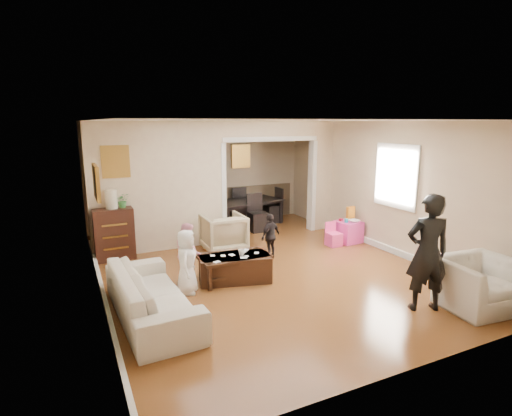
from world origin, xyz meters
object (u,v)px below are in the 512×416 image
coffee_table (235,268)px  child_toddler (270,236)px  child_kneel_b (188,252)px  play_table (348,232)px  adult_person (427,253)px  table_lamp (111,199)px  dining_table (247,213)px  dresser (114,234)px  child_kneel_a (187,262)px  coffee_cup (242,253)px  cyan_cup (346,221)px  armchair_back (223,233)px  sofa (152,294)px  armchair_front (478,284)px

coffee_table → child_toddler: size_ratio=1.31×
coffee_table → child_kneel_b: (-0.70, 0.30, 0.28)m
play_table → adult_person: bearing=-109.6°
table_lamp → dining_table: table_lamp is taller
dresser → play_table: (4.74, -1.01, -0.26)m
coffee_table → child_kneel_a: bearing=-170.0°
dresser → dining_table: bearing=21.3°
play_table → coffee_cup: bearing=-161.1°
dresser → adult_person: size_ratio=0.60×
table_lamp → play_table: size_ratio=0.75×
dresser → play_table: size_ratio=2.07×
dresser → adult_person: adult_person is taller
table_lamp → adult_person: (3.64, -4.08, -0.34)m
cyan_cup → adult_person: 3.20m
armchair_back → coffee_table: size_ratio=0.73×
dresser → child_kneel_b: 1.93m
play_table → dresser: bearing=168.0°
child_kneel_a → play_table: bearing=-49.3°
coffee_table → child_kneel_b: bearing=156.8°
coffee_cup → child_toddler: child_toddler is taller
child_kneel_a → cyan_cup: bearing=-49.6°
dresser → play_table: bearing=-12.0°
play_table → adult_person: (-1.09, -3.08, 0.60)m
sofa → cyan_cup: sofa is taller
adult_person → dining_table: bearing=-66.3°
sofa → armchair_front: 4.55m
table_lamp → play_table: table_lamp is taller
armchair_front → adult_person: bearing=166.4°
sofa → armchair_front: bearing=-114.1°
armchair_back → coffee_cup: (-0.29, -1.61, 0.10)m
armchair_back → cyan_cup: armchair_back is taller
armchair_front → coffee_table: (-2.73, 2.38, -0.13)m
table_lamp → child_kneel_b: 2.05m
cyan_cup → dining_table: bearing=118.9°
coffee_table → dresser: bearing=130.1°
armchair_front → child_toddler: size_ratio=1.21×
play_table → child_kneel_b: (-3.78, -0.67, 0.26)m
child_kneel_b → child_toddler: size_ratio=1.12×
child_kneel_b → child_toddler: bearing=-80.8°
armchair_front → child_kneel_a: size_ratio=1.06×
adult_person → child_toddler: 3.03m
armchair_front → child_kneel_b: size_ratio=1.08×
sofa → armchair_front: armchair_front is taller
play_table → dining_table: bearing=121.3°
child_toddler → child_kneel_a: bearing=0.1°
dresser → coffee_cup: bearing=-49.0°
dining_table → child_kneel_a: child_kneel_a is taller
sofa → child_kneel_b: 1.29m
child_kneel_b → child_toddler: child_kneel_b is taller
armchair_back → cyan_cup: size_ratio=10.43×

